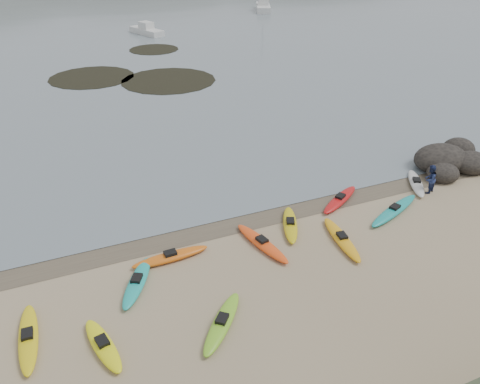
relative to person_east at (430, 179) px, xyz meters
name	(u,v)px	position (x,y,z in m)	size (l,w,h in m)	color
ground	(240,217)	(-10.95, 1.84, -0.86)	(600.00, 600.00, 0.00)	tan
wet_sand	(242,219)	(-10.95, 1.54, -0.85)	(60.00, 60.00, 0.00)	brown
kayaks	(268,248)	(-10.95, -1.45, -0.69)	(23.00, 9.10, 0.34)	#81CB28
person_east	(430,179)	(0.00, 0.00, 0.00)	(0.83, 0.65, 1.71)	navy
rock_cluster	(450,163)	(3.62, 2.01, -0.62)	(5.28, 3.88, 1.78)	black
kelp_mats	(138,73)	(-9.81, 31.73, -0.83)	(16.11, 21.50, 0.04)	black
moored_boats	(117,2)	(-2.93, 81.22, -0.30)	(80.51, 81.78, 1.17)	silver
far_hills	(147,5)	(28.43, 195.81, -16.79)	(550.00, 135.00, 80.00)	#384235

